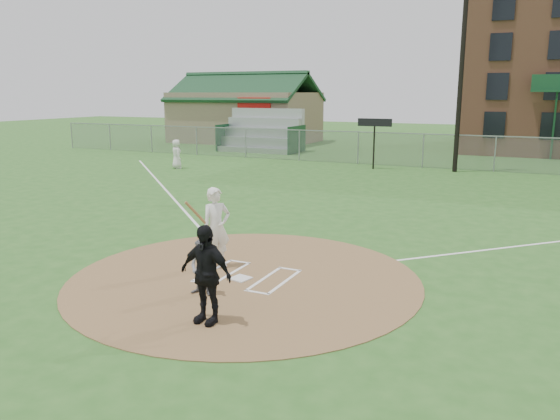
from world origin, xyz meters
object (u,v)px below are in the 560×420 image
at_px(batter_at_plate, 216,228).
at_px(home_plate, 241,278).
at_px(catcher, 203,268).
at_px(umpire, 206,274).
at_px(ondeck_player, 177,154).

bearing_deg(batter_at_plate, home_plate, -29.77).
distance_m(catcher, batter_at_plate, 2.03).
height_order(catcher, batter_at_plate, batter_at_plate).
bearing_deg(catcher, umpire, -59.65).
height_order(home_plate, batter_at_plate, batter_at_plate).
height_order(ondeck_player, batter_at_plate, batter_at_plate).
bearing_deg(batter_at_plate, umpire, -61.72).
height_order(catcher, ondeck_player, ondeck_player).
xyz_separation_m(ondeck_player, batter_at_plate, (12.02, -15.03, 0.20)).
height_order(home_plate, umpire, umpire).
xyz_separation_m(catcher, ondeck_player, (-12.79, 16.86, 0.20)).
xyz_separation_m(catcher, umpire, (0.85, -1.19, 0.35)).
bearing_deg(umpire, catcher, 129.70).
bearing_deg(catcher, home_plate, 74.45).
distance_m(ondeck_player, batter_at_plate, 19.25).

